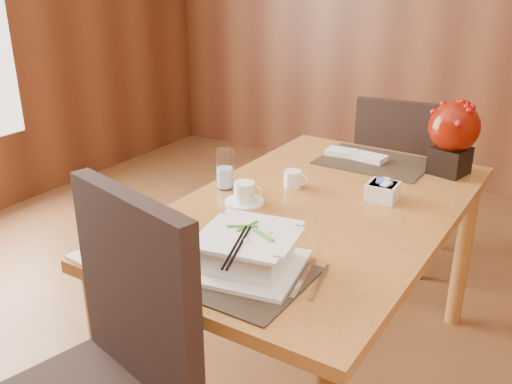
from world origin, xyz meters
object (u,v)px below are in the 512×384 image
Objects in this scene: soup_setting at (249,252)px; water_glass at (225,169)px; dining_table at (315,230)px; near_chair at (100,375)px; sugar_caddy at (383,191)px; far_chair at (398,174)px; coffee_cup at (244,194)px; creamer_jug at (293,179)px; berry_decor at (453,134)px; bread_plate at (100,255)px.

water_glass reaches higher than soup_setting.
near_chair is (-0.14, -0.91, -0.06)m from dining_table.
soup_setting is 0.70m from sugar_caddy.
sugar_caddy is at bearing 96.58° from far_chair.
coffee_cup is 0.92× the size of water_glass.
creamer_jug is 0.34m from sugar_caddy.
creamer_jug is at bearing 104.32° from near_chair.
near_chair is (0.23, -0.88, -0.24)m from water_glass.
near_chair is (-0.18, -0.41, -0.22)m from soup_setting.
soup_setting is at bearing -103.52° from berry_decor.
near_chair reaches higher than dining_table.
sugar_caddy is at bearing 21.56° from water_glass.
near_chair is 1.97m from far_chair.
berry_decor is 1.60m from near_chair.
creamer_jug is at bearing -168.93° from sugar_caddy.
berry_decor is (0.26, 1.09, 0.11)m from soup_setting.
soup_setting is 0.32× the size of near_chair.
sugar_caddy is (0.40, 0.30, -0.00)m from coffee_cup.
water_glass is 0.52× the size of berry_decor.
creamer_jug is 0.85× the size of sugar_caddy.
dining_table is 16.88× the size of creamer_jug.
soup_setting is at bearing 22.19° from bread_plate.
dining_table is 0.93m from near_chair.
berry_decor reaches higher than coffee_cup.
bread_plate is at bearing 71.53° from far_chair.
berry_decor is (0.68, 0.62, 0.09)m from water_glass.
far_chair reaches higher than sugar_caddy.
near_chair reaches higher than bread_plate.
dining_table is at bearing 83.71° from soup_setting.
water_glass reaches higher than creamer_jug.
soup_setting is 2.38× the size of coffee_cup.
creamer_jug is (-0.16, 0.12, 0.13)m from dining_table.
water_glass reaches higher than sugar_caddy.
coffee_cup is 0.57m from bread_plate.
creamer_jug is at bearing 73.51° from coffee_cup.
bread_plate is (-0.68, -1.25, -0.16)m from berry_decor.
near_chair is at bearing -91.94° from creamer_jug.
sugar_caddy is 0.10× the size of near_chair.
bread_plate is 0.14× the size of near_chair.
creamer_jug is 0.98m from far_chair.
coffee_cup is at bearing -143.62° from sugar_caddy.
sugar_caddy is at bearing -107.80° from berry_decor.
far_chair reaches higher than water_glass.
far_chair is (-0.23, 0.87, -0.26)m from sugar_caddy.
creamer_jug is 0.10× the size of far_chair.
bread_plate is (-0.37, -0.67, 0.10)m from dining_table.
berry_decor reaches higher than creamer_jug.
far_chair reaches higher than creamer_jug.
sugar_caddy is (0.18, 0.18, 0.13)m from dining_table.
soup_setting reaches higher than bread_plate.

